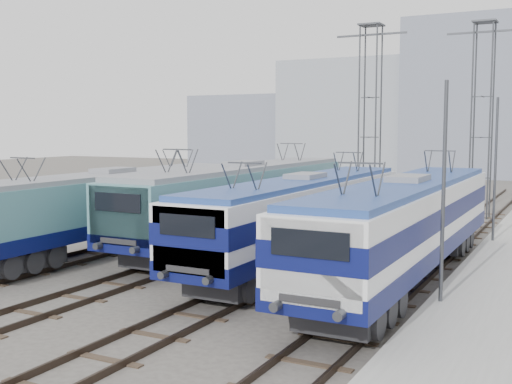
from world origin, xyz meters
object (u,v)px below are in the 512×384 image
object	(u,v)px
locomotive_far_left	(111,203)
locomotive_far_right	(406,220)
locomotive_center_left	(241,197)
locomotive_center_right	(304,211)
mast_mid	(495,173)
catenary_tower_east	(482,111)
mast_front	(443,197)
catenary_tower_west	(370,111)

from	to	relation	value
locomotive_far_left	locomotive_far_right	world-z (taller)	locomotive_far_right
locomotive_far_left	locomotive_center_left	world-z (taller)	locomotive_center_left
locomotive_far_left	locomotive_center_left	distance (m)	6.12
locomotive_center_right	mast_mid	bearing A→B (deg)	50.95
locomotive_center_right	catenary_tower_east	xyz separation A→B (m)	(4.25, 17.83, 4.42)
locomotive_far_right	mast_front	xyz separation A→B (m)	(1.85, -2.89, 1.19)
locomotive_center_right	locomotive_far_right	size ratio (longest dim) A/B	0.96
locomotive_far_left	catenary_tower_west	size ratio (longest dim) A/B	1.45
locomotive_center_left	catenary_tower_west	size ratio (longest dim) A/B	1.55
locomotive_far_left	mast_mid	world-z (taller)	mast_mid
locomotive_center_left	mast_front	size ratio (longest dim) A/B	2.65
catenary_tower_east	mast_front	xyz separation A→B (m)	(2.10, -22.00, -3.14)
locomotive_far_left	mast_mid	bearing A→B (deg)	30.48
locomotive_far_left	catenary_tower_east	world-z (taller)	catenary_tower_east
mast_front	catenary_tower_east	bearing A→B (deg)	95.45
locomotive_far_left	mast_mid	distance (m)	17.86
locomotive_center_left	catenary_tower_west	bearing A→B (deg)	80.10
locomotive_center_right	catenary_tower_east	world-z (taller)	catenary_tower_east
locomotive_center_left	catenary_tower_east	world-z (taller)	catenary_tower_east
locomotive_center_right	catenary_tower_west	size ratio (longest dim) A/B	1.45
locomotive_far_left	locomotive_center_right	world-z (taller)	locomotive_far_left
locomotive_far_left	locomotive_center_left	bearing A→B (deg)	42.66
locomotive_far_right	catenary_tower_west	xyz separation A→B (m)	(-6.75, 17.11, 4.33)
catenary_tower_east	mast_front	size ratio (longest dim) A/B	1.71
catenary_tower_west	mast_mid	world-z (taller)	catenary_tower_west
locomotive_center_left	locomotive_center_right	size ratio (longest dim) A/B	1.07
locomotive_center_right	mast_mid	xyz separation A→B (m)	(6.35, 7.83, 1.28)
locomotive_center_right	catenary_tower_east	bearing A→B (deg)	76.59
mast_mid	catenary_tower_west	bearing A→B (deg)	137.07
locomotive_far_right	mast_front	world-z (taller)	mast_front
locomotive_far_right	catenary_tower_east	xyz separation A→B (m)	(-0.25, 19.11, 4.33)
mast_front	locomotive_center_left	bearing A→B (deg)	146.76
catenary_tower_east	mast_mid	distance (m)	10.69
locomotive_far_left	catenary_tower_east	distance (m)	23.62
catenary_tower_west	mast_front	bearing A→B (deg)	-66.73
catenary_tower_west	locomotive_center_left	bearing A→B (deg)	-99.90
locomotive_center_left	locomotive_center_right	distance (m)	5.38
locomotive_far_left	mast_front	world-z (taller)	mast_front
locomotive_center_left	locomotive_far_right	world-z (taller)	locomotive_center_left
locomotive_far_right	catenary_tower_east	bearing A→B (deg)	90.75
catenary_tower_east	locomotive_center_left	bearing A→B (deg)	-120.44
locomotive_center_right	catenary_tower_west	distance (m)	16.59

